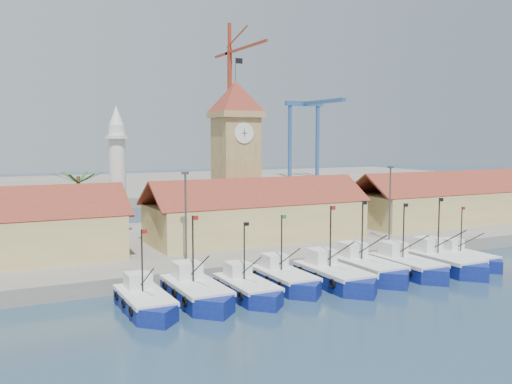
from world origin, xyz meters
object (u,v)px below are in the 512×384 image
boat_0 (146,303)px  clock_tower (236,153)px  boat_4 (336,277)px  minaret (118,172)px

boat_0 → clock_tower: clock_tower is taller
boat_4 → minaret: bearing=118.4°
boat_4 → clock_tower: 26.62m
boat_4 → clock_tower: bearing=88.0°
minaret → clock_tower: bearing=-7.6°
clock_tower → minaret: clock_tower is taller
clock_tower → minaret: bearing=172.4°
boat_0 → minaret: 27.86m
boat_0 → clock_tower: (19.05, 24.04, 11.24)m
boat_0 → boat_4: bearing=-0.4°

